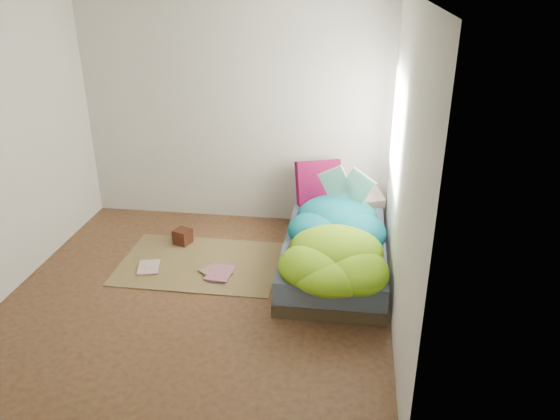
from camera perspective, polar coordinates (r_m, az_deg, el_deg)
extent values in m
cube|color=#44261A|center=(5.20, -8.44, -8.69)|extent=(3.50, 3.50, 0.00)
cube|color=silver|center=(6.25, -4.78, 10.27)|extent=(3.50, 0.04, 2.60)
cube|color=silver|center=(3.14, -18.54, -5.71)|extent=(3.50, 0.04, 2.60)
cube|color=silver|center=(4.45, 12.76, 3.89)|extent=(0.04, 3.50, 2.60)
cube|color=white|center=(5.27, 12.05, 8.29)|extent=(0.01, 1.00, 1.20)
cube|color=#3D3121|center=(5.60, 5.70, -5.18)|extent=(1.00, 2.00, 0.12)
cube|color=#45536E|center=(5.52, 5.77, -3.64)|extent=(0.98, 1.96, 0.22)
cube|color=brown|center=(5.68, -8.41, -5.52)|extent=(1.60, 1.10, 0.01)
cube|color=beige|center=(6.18, 8.14, 1.15)|extent=(0.62, 0.50, 0.12)
cube|color=#530521|center=(6.09, 4.05, 2.88)|extent=(0.52, 0.30, 0.49)
cube|color=#34120C|center=(6.05, -10.13, -2.73)|extent=(0.21, 0.21, 0.16)
imported|color=silver|center=(5.68, -14.61, -5.89)|extent=(0.27, 0.33, 0.02)
imported|color=#C4718E|center=(5.47, -7.44, -6.44)|extent=(0.26, 0.34, 0.03)
imported|color=tan|center=(5.41, -7.63, -6.88)|extent=(0.36, 0.35, 0.02)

